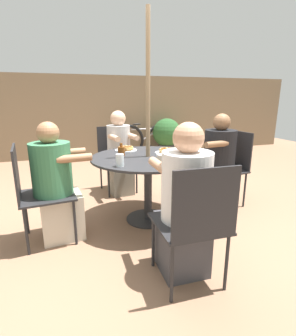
# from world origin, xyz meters

# --- Properties ---
(ground_plane) EXTENTS (12.00, 12.00, 0.00)m
(ground_plane) POSITION_xyz_m (0.00, 0.00, 0.00)
(ground_plane) COLOR #8C664C
(back_fence) EXTENTS (10.00, 0.06, 1.81)m
(back_fence) POSITION_xyz_m (0.00, 3.53, 0.90)
(back_fence) COLOR #7A664C
(back_fence) RESTS_ON ground
(patio_table) EXTENTS (1.20, 1.20, 0.72)m
(patio_table) POSITION_xyz_m (0.00, 0.00, 0.60)
(patio_table) COLOR #28282B
(patio_table) RESTS_ON ground
(umbrella_pole) EXTENTS (0.04, 0.04, 2.14)m
(umbrella_pole) POSITION_xyz_m (0.00, 0.00, 1.07)
(umbrella_pole) COLOR #846B4C
(umbrella_pole) RESTS_ON ground
(patio_chair_north) EXTENTS (0.53, 0.53, 0.92)m
(patio_chair_north) POSITION_xyz_m (-1.12, -0.12, 0.52)
(patio_chair_north) COLOR #232326
(patio_chair_north) RESTS_ON ground
(diner_north) EXTENTS (0.54, 0.40, 1.12)m
(diner_north) POSITION_xyz_m (-0.93, -0.10, 0.51)
(diner_north) COLOR beige
(diner_north) RESTS_ON ground
(patio_chair_east) EXTENTS (0.49, 0.49, 0.92)m
(patio_chair_east) POSITION_xyz_m (-0.03, -1.12, 0.52)
(patio_chair_east) COLOR #232326
(patio_chair_east) RESTS_ON ground
(diner_east) EXTENTS (0.37, 0.53, 1.17)m
(diner_east) POSITION_xyz_m (-0.02, -0.94, 0.53)
(diner_east) COLOR #3D3D42
(diner_east) RESTS_ON ground
(patio_chair_south) EXTENTS (0.54, 0.54, 0.92)m
(patio_chair_south) POSITION_xyz_m (1.11, 0.15, 0.52)
(patio_chair_south) COLOR #232326
(patio_chair_south) RESTS_ON ground
(diner_south) EXTENTS (0.54, 0.42, 1.14)m
(diner_south) POSITION_xyz_m (0.93, 0.13, 0.51)
(diner_south) COLOR slate
(diner_south) RESTS_ON ground
(patio_chair_west) EXTENTS (0.53, 0.53, 0.92)m
(patio_chair_west) POSITION_xyz_m (-0.13, 1.12, 0.52)
(patio_chair_west) COLOR #232326
(patio_chair_west) RESTS_ON ground
(diner_west) EXTENTS (0.37, 0.54, 1.15)m
(diner_west) POSITION_xyz_m (-0.11, 0.93, 0.54)
(diner_west) COLOR gray
(diner_west) RESTS_ON ground
(pancake_plate_a) EXTENTS (0.25, 0.25, 0.07)m
(pancake_plate_a) POSITION_xyz_m (0.24, 0.09, 0.74)
(pancake_plate_a) COLOR white
(pancake_plate_a) RESTS_ON patio_table
(pancake_plate_b) EXTENTS (0.25, 0.25, 0.06)m
(pancake_plate_b) POSITION_xyz_m (-0.15, 0.38, 0.74)
(pancake_plate_b) COLOR white
(pancake_plate_b) RESTS_ON patio_table
(pancake_plate_c) EXTENTS (0.25, 0.25, 0.05)m
(pancake_plate_c) POSITION_xyz_m (0.41, -0.15, 0.74)
(pancake_plate_c) COLOR white
(pancake_plate_c) RESTS_ON patio_table
(syrup_bottle) EXTENTS (0.09, 0.07, 0.14)m
(syrup_bottle) POSITION_xyz_m (-0.26, 0.13, 0.77)
(syrup_bottle) COLOR brown
(syrup_bottle) RESTS_ON patio_table
(coffee_cup) EXTENTS (0.10, 0.10, 0.11)m
(coffee_cup) POSITION_xyz_m (-0.00, -0.40, 0.77)
(coffee_cup) COLOR beige
(coffee_cup) RESTS_ON patio_table
(drinking_glass_a) EXTENTS (0.07, 0.07, 0.11)m
(drinking_glass_a) POSITION_xyz_m (-0.37, -0.32, 0.78)
(drinking_glass_a) COLOR silver
(drinking_glass_a) RESTS_ON patio_table
(bicycle) EXTENTS (1.55, 0.44, 0.76)m
(bicycle) POSITION_xyz_m (0.97, 3.21, 0.38)
(bicycle) COLOR black
(bicycle) RESTS_ON ground
(potted_shrub) EXTENTS (0.66, 0.66, 0.86)m
(potted_shrub) POSITION_xyz_m (1.47, 3.11, 0.48)
(potted_shrub) COLOR #3D3D3F
(potted_shrub) RESTS_ON ground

